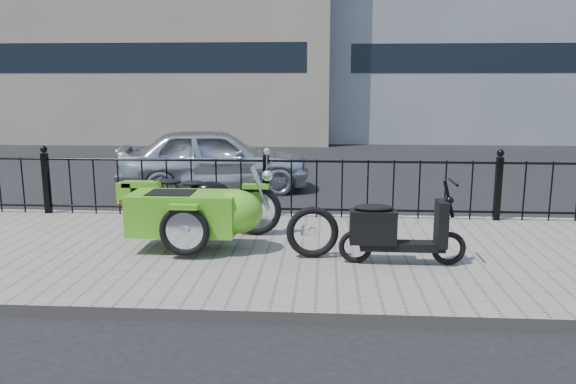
# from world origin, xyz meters

# --- Properties ---
(ground) EXTENTS (120.00, 120.00, 0.00)m
(ground) POSITION_xyz_m (0.00, 0.00, 0.00)
(ground) COLOR black
(ground) RESTS_ON ground
(sidewalk) EXTENTS (30.00, 3.80, 0.12)m
(sidewalk) POSITION_xyz_m (0.00, -0.50, 0.06)
(sidewalk) COLOR slate
(sidewalk) RESTS_ON ground
(curb) EXTENTS (30.00, 0.10, 0.12)m
(curb) POSITION_xyz_m (0.00, 1.44, 0.06)
(curb) COLOR gray
(curb) RESTS_ON ground
(iron_fence) EXTENTS (14.11, 0.11, 1.08)m
(iron_fence) POSITION_xyz_m (0.00, 1.30, 0.59)
(iron_fence) COLOR black
(iron_fence) RESTS_ON sidewalk
(motorcycle_sidecar) EXTENTS (2.28, 1.48, 0.98)m
(motorcycle_sidecar) POSITION_xyz_m (-0.65, -0.41, 0.59)
(motorcycle_sidecar) COLOR black
(motorcycle_sidecar) RESTS_ON sidewalk
(scooter) EXTENTS (1.44, 0.42, 0.98)m
(scooter) POSITION_xyz_m (1.69, -0.92, 0.50)
(scooter) COLOR black
(scooter) RESTS_ON sidewalk
(spare_tire) EXTENTS (0.63, 0.14, 0.62)m
(spare_tire) POSITION_xyz_m (0.77, -0.76, 0.43)
(spare_tire) COLOR black
(spare_tire) RESTS_ON sidewalk
(sedan_car) EXTENTS (4.04, 2.25, 1.30)m
(sedan_car) POSITION_xyz_m (-1.33, 3.95, 0.65)
(sedan_car) COLOR silver
(sedan_car) RESTS_ON ground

